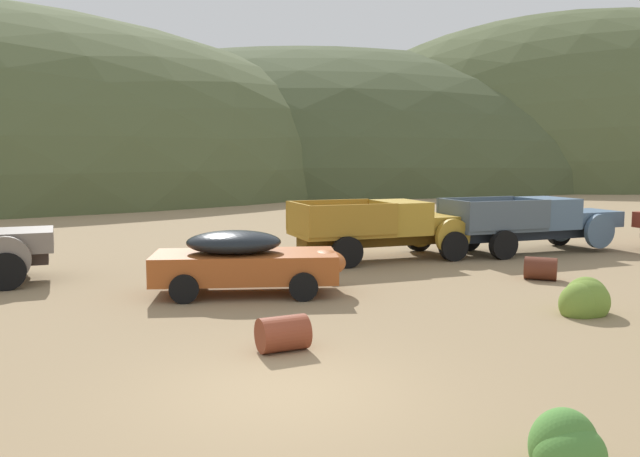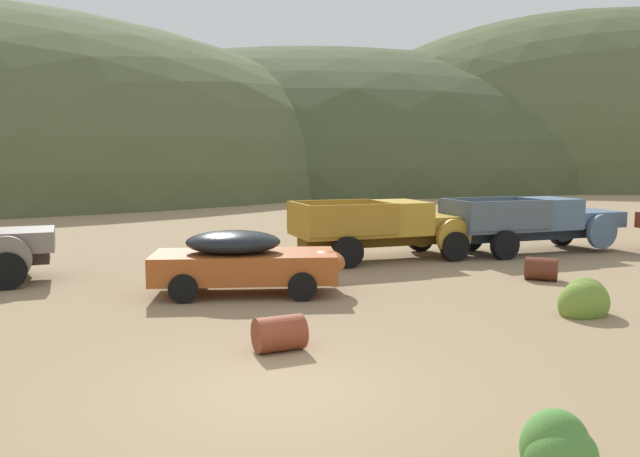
# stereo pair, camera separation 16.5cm
# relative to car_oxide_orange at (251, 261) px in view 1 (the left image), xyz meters

# --- Properties ---
(ground_plane) EXTENTS (300.00, 300.00, 0.00)m
(ground_plane) POSITION_rel_car_oxide_orange_xyz_m (-1.66, -6.49, -0.82)
(ground_plane) COLOR #937A56
(hill_far_right) EXTENTS (105.46, 84.30, 34.11)m
(hill_far_right) POSITION_rel_car_oxide_orange_xyz_m (33.98, 68.08, -0.82)
(hill_far_right) COLOR #424C2D
(hill_far_right) RESTS_ON ground
(hill_far_left) EXTENTS (92.56, 60.67, 43.48)m
(hill_far_left) POSITION_rel_car_oxide_orange_xyz_m (68.29, 48.89, -0.82)
(hill_far_left) COLOR #4C5633
(hill_far_left) RESTS_ON ground
(car_oxide_orange) EXTENTS (4.98, 3.23, 1.57)m
(car_oxide_orange) POSITION_rel_car_oxide_orange_xyz_m (0.00, 0.00, 0.00)
(car_oxide_orange) COLOR #A34C1E
(car_oxide_orange) RESTS_ON ground
(truck_mustard) EXTENTS (6.20, 2.90, 1.91)m
(truck_mustard) POSITION_rel_car_oxide_orange_xyz_m (6.07, 3.18, 0.20)
(truck_mustard) COLOR #593D12
(truck_mustard) RESTS_ON ground
(truck_chalk_blue) EXTENTS (6.68, 2.62, 1.91)m
(truck_chalk_blue) POSITION_rel_car_oxide_orange_xyz_m (11.56, 2.40, 0.22)
(truck_chalk_blue) COLOR #262D39
(truck_chalk_blue) RESTS_ON ground
(oil_drum_by_truck) EXTENTS (1.02, 1.04, 0.62)m
(oil_drum_by_truck) POSITION_rel_car_oxide_orange_xyz_m (7.77, -1.61, -0.51)
(oil_drum_by_truck) COLOR #5B2819
(oil_drum_by_truck) RESTS_ON ground
(oil_drum_tipped) EXTENTS (0.86, 0.62, 0.62)m
(oil_drum_tipped) POSITION_rel_car_oxide_orange_xyz_m (-0.96, -4.65, -0.51)
(oil_drum_tipped) COLOR brown
(oil_drum_tipped) RESTS_ON ground
(bush_front_right) EXTENTS (0.82, 0.83, 0.85)m
(bush_front_right) POSITION_rel_car_oxide_orange_xyz_m (0.28, -9.89, -0.61)
(bush_front_right) COLOR #4C8438
(bush_front_right) RESTS_ON ground
(bush_near_barrel) EXTENTS (1.25, 1.00, 1.01)m
(bush_near_barrel) POSITION_rel_car_oxide_orange_xyz_m (5.87, -4.90, -0.55)
(bush_near_barrel) COLOR olive
(bush_near_barrel) RESTS_ON ground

